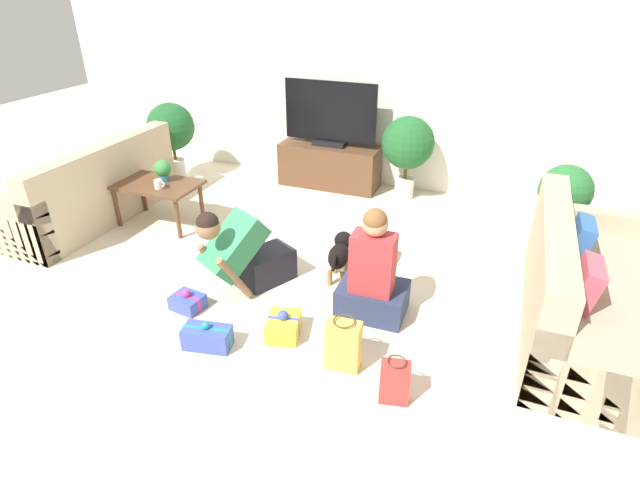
{
  "coord_description": "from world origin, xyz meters",
  "views": [
    {
      "loc": [
        1.69,
        -3.16,
        2.38
      ],
      "look_at": [
        0.39,
        0.16,
        0.45
      ],
      "focal_mm": 28.0,
      "sensor_mm": 36.0,
      "label": 1
    }
  ],
  "objects_px": {
    "sofa_left": "(88,193)",
    "potted_plant_corner_right": "(564,195)",
    "dog": "(340,252)",
    "gift_bag_a": "(395,382)",
    "tv": "(330,117)",
    "tabletop_plant": "(163,170)",
    "potted_plant_corner_left": "(171,129)",
    "person_kneeling": "(244,253)",
    "person_sitting": "(373,278)",
    "gift_box_c": "(284,326)",
    "coffee_table": "(157,188)",
    "tv_console": "(330,165)",
    "gift_bag_b": "(343,345)",
    "gift_box_a": "(188,302)",
    "potted_plant_back_right": "(408,145)",
    "gift_box_b": "(207,337)",
    "sofa_right": "(586,295)",
    "mug": "(159,184)"
  },
  "relations": [
    {
      "from": "tv",
      "to": "tv_console",
      "type": "bearing_deg",
      "value": 180.0
    },
    {
      "from": "person_kneeling",
      "to": "tv",
      "type": "bearing_deg",
      "value": 121.8
    },
    {
      "from": "person_sitting",
      "to": "tabletop_plant",
      "type": "bearing_deg",
      "value": -19.25
    },
    {
      "from": "sofa_right",
      "to": "tv",
      "type": "relative_size",
      "value": 1.74
    },
    {
      "from": "gift_box_a",
      "to": "coffee_table",
      "type": "bearing_deg",
      "value": 133.79
    },
    {
      "from": "person_kneeling",
      "to": "person_sitting",
      "type": "xyz_separation_m",
      "value": [
        1.08,
        0.05,
        -0.02
      ]
    },
    {
      "from": "gift_box_b",
      "to": "gift_bag_a",
      "type": "bearing_deg",
      "value": -0.7
    },
    {
      "from": "potted_plant_back_right",
      "to": "gift_bag_a",
      "type": "relative_size",
      "value": 3.01
    },
    {
      "from": "person_kneeling",
      "to": "mug",
      "type": "bearing_deg",
      "value": -178.65
    },
    {
      "from": "tv",
      "to": "coffee_table",
      "type": "bearing_deg",
      "value": -127.85
    },
    {
      "from": "potted_plant_corner_right",
      "to": "person_kneeling",
      "type": "distance_m",
      "value": 3.01
    },
    {
      "from": "potted_plant_corner_left",
      "to": "sofa_right",
      "type": "bearing_deg",
      "value": -17.99
    },
    {
      "from": "potted_plant_corner_left",
      "to": "gift_box_a",
      "type": "xyz_separation_m",
      "value": [
        1.78,
        -2.37,
        -0.58
      ]
    },
    {
      "from": "sofa_left",
      "to": "tabletop_plant",
      "type": "relative_size",
      "value": 8.81
    },
    {
      "from": "dog",
      "to": "gift_bag_a",
      "type": "bearing_deg",
      "value": 115.32
    },
    {
      "from": "gift_box_c",
      "to": "potted_plant_back_right",
      "type": "bearing_deg",
      "value": 84.94
    },
    {
      "from": "potted_plant_corner_right",
      "to": "person_sitting",
      "type": "distance_m",
      "value": 2.2
    },
    {
      "from": "gift_box_c",
      "to": "gift_bag_b",
      "type": "distance_m",
      "value": 0.55
    },
    {
      "from": "sofa_right",
      "to": "gift_box_a",
      "type": "distance_m",
      "value": 3.01
    },
    {
      "from": "person_sitting",
      "to": "gift_box_b",
      "type": "height_order",
      "value": "person_sitting"
    },
    {
      "from": "mug",
      "to": "potted_plant_corner_right",
      "type": "bearing_deg",
      "value": 16.3
    },
    {
      "from": "coffee_table",
      "to": "gift_bag_b",
      "type": "height_order",
      "value": "coffee_table"
    },
    {
      "from": "sofa_left",
      "to": "potted_plant_corner_right",
      "type": "distance_m",
      "value": 4.81
    },
    {
      "from": "tabletop_plant",
      "to": "coffee_table",
      "type": "bearing_deg",
      "value": -120.52
    },
    {
      "from": "gift_box_a",
      "to": "person_kneeling",
      "type": "bearing_deg",
      "value": 54.2
    },
    {
      "from": "sofa_left",
      "to": "person_kneeling",
      "type": "distance_m",
      "value": 2.32
    },
    {
      "from": "potted_plant_corner_left",
      "to": "dog",
      "type": "height_order",
      "value": "potted_plant_corner_left"
    },
    {
      "from": "tv",
      "to": "tabletop_plant",
      "type": "relative_size",
      "value": 5.06
    },
    {
      "from": "coffee_table",
      "to": "potted_plant_back_right",
      "type": "xyz_separation_m",
      "value": [
        2.25,
        1.61,
        0.24
      ]
    },
    {
      "from": "potted_plant_corner_left",
      "to": "gift_box_c",
      "type": "height_order",
      "value": "potted_plant_corner_left"
    },
    {
      "from": "gift_box_a",
      "to": "gift_box_c",
      "type": "relative_size",
      "value": 0.82
    },
    {
      "from": "coffee_table",
      "to": "gift_bag_a",
      "type": "xyz_separation_m",
      "value": [
        2.91,
        -1.55,
        -0.25
      ]
    },
    {
      "from": "potted_plant_corner_left",
      "to": "mug",
      "type": "height_order",
      "value": "potted_plant_corner_left"
    },
    {
      "from": "potted_plant_corner_right",
      "to": "person_kneeling",
      "type": "height_order",
      "value": "potted_plant_corner_right"
    },
    {
      "from": "gift_box_c",
      "to": "gift_bag_a",
      "type": "relative_size",
      "value": 1.01
    },
    {
      "from": "coffee_table",
      "to": "tv_console",
      "type": "xyz_separation_m",
      "value": [
        1.29,
        1.66,
        -0.14
      ]
    },
    {
      "from": "tv_console",
      "to": "person_sitting",
      "type": "xyz_separation_m",
      "value": [
        1.23,
        -2.39,
        0.07
      ]
    },
    {
      "from": "coffee_table",
      "to": "mug",
      "type": "xyz_separation_m",
      "value": [
        0.12,
        -0.1,
        0.1
      ]
    },
    {
      "from": "coffee_table",
      "to": "mug",
      "type": "distance_m",
      "value": 0.19
    },
    {
      "from": "potted_plant_back_right",
      "to": "gift_bag_b",
      "type": "xyz_separation_m",
      "value": [
        0.27,
        -2.98,
        -0.46
      ]
    },
    {
      "from": "dog",
      "to": "potted_plant_corner_left",
      "type": "bearing_deg",
      "value": -35.36
    },
    {
      "from": "dog",
      "to": "gift_bag_a",
      "type": "height_order",
      "value": "dog"
    },
    {
      "from": "potted_plant_corner_left",
      "to": "person_kneeling",
      "type": "xyz_separation_m",
      "value": [
        2.09,
        -1.95,
        -0.29
      ]
    },
    {
      "from": "potted_plant_corner_right",
      "to": "dog",
      "type": "xyz_separation_m",
      "value": [
        -1.76,
        -1.3,
        -0.29
      ]
    },
    {
      "from": "person_kneeling",
      "to": "gift_box_c",
      "type": "height_order",
      "value": "person_kneeling"
    },
    {
      "from": "sofa_left",
      "to": "potted_plant_corner_right",
      "type": "xyz_separation_m",
      "value": [
        4.66,
        1.15,
        0.24
      ]
    },
    {
      "from": "tv",
      "to": "gift_bag_b",
      "type": "xyz_separation_m",
      "value": [
        1.22,
        -3.03,
        -0.68
      ]
    },
    {
      "from": "tv_console",
      "to": "tabletop_plant",
      "type": "bearing_deg",
      "value": -128.19
    },
    {
      "from": "person_sitting",
      "to": "tabletop_plant",
      "type": "relative_size",
      "value": 4.13
    },
    {
      "from": "potted_plant_corner_left",
      "to": "gift_box_a",
      "type": "relative_size",
      "value": 3.63
    }
  ]
}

